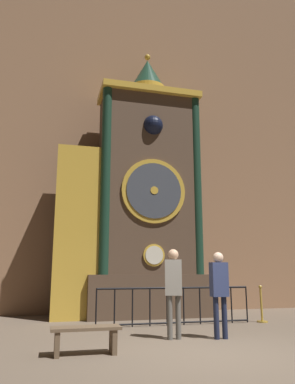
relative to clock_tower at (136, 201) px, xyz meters
name	(u,v)px	position (x,y,z in m)	size (l,w,h in m)	color
ground_plane	(215,355)	(0.13, -5.25, -3.49)	(28.00, 28.00, 0.00)	brown
cathedral_back_wall	(129,123)	(0.04, 1.32, 3.11)	(24.00, 0.32, 13.21)	#936B4C
clock_tower	(136,201)	(0.00, 0.00, 0.00)	(4.72, 1.77, 8.65)	brown
railing_fence	(175,304)	(0.60, -1.92, -2.98)	(4.04, 0.05, 0.93)	black
visitor_near	(174,284)	(-0.08, -3.79, -2.41)	(0.39, 0.32, 1.77)	#58554F
visitor_far	(219,286)	(0.84, -4.00, -2.45)	(0.35, 0.23, 1.72)	#1B213A
stanchion_post	(262,310)	(2.98, -2.01, -3.18)	(0.28, 0.28, 0.95)	#B28E33
visitor_bench	(86,335)	(-1.92, -4.74, -3.18)	(1.14, 0.40, 0.44)	brown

